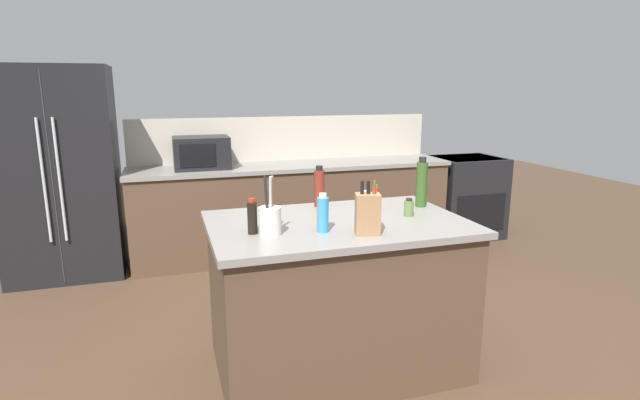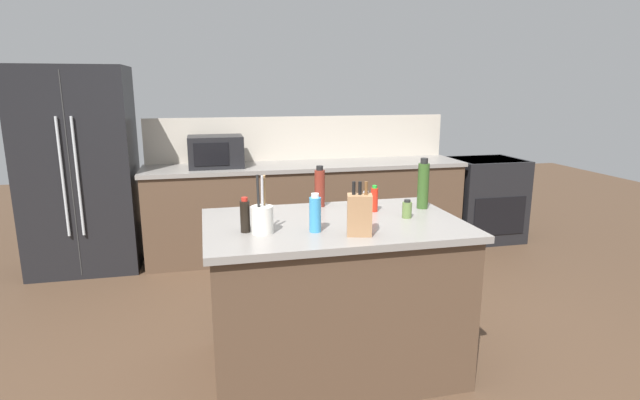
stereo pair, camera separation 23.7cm
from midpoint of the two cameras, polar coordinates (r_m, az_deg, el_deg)
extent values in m
plane|color=#473323|center=(3.31, 3.62, -18.33)|extent=(14.00, 14.00, 0.00)
cube|color=#4C3828|center=(5.19, -0.15, -1.19)|extent=(3.22, 0.62, 0.90)
cube|color=gray|center=(5.10, -0.15, 3.94)|extent=(3.26, 0.66, 0.04)
cube|color=#B2A899|center=(5.37, -0.92, 7.08)|extent=(3.22, 0.03, 0.46)
cube|color=#4C3828|center=(3.10, 3.74, -11.21)|extent=(1.45, 0.92, 0.90)
cube|color=gray|center=(2.94, 3.87, -2.84)|extent=(1.51, 0.98, 0.04)
cube|color=black|center=(5.12, -24.54, 3.11)|extent=(0.97, 0.72, 1.90)
cube|color=#2D2D2D|center=(4.77, -25.35, 2.38)|extent=(0.01, 0.00, 1.80)
cylinder|color=#ADB2B7|center=(4.76, -26.10, 2.30)|extent=(0.02, 0.02, 1.04)
cylinder|color=#ADB2B7|center=(4.74, -24.69, 2.39)|extent=(0.02, 0.02, 1.04)
cube|color=black|center=(5.99, 19.33, 0.07)|extent=(0.76, 0.64, 0.92)
cube|color=black|center=(5.75, 20.97, -1.75)|extent=(0.61, 0.01, 0.41)
cube|color=black|center=(5.91, 19.66, 4.33)|extent=(0.68, 0.58, 0.02)
cube|color=black|center=(4.95, -10.49, 5.46)|extent=(0.52, 0.38, 0.30)
cube|color=black|center=(4.76, -10.93, 5.15)|extent=(0.32, 0.01, 0.21)
cube|color=#936B47|center=(2.66, 7.08, -1.72)|extent=(0.15, 0.13, 0.22)
cylinder|color=black|center=(2.62, 6.46, 1.34)|extent=(0.02, 0.02, 0.07)
cylinder|color=black|center=(2.63, 7.17, 1.34)|extent=(0.02, 0.02, 0.07)
cylinder|color=brown|center=(2.63, 7.87, 1.33)|extent=(0.02, 0.02, 0.07)
cylinder|color=beige|center=(2.68, -4.12, -2.30)|extent=(0.12, 0.12, 0.15)
cylinder|color=olive|center=(2.66, -3.89, 1.00)|extent=(0.01, 0.05, 0.18)
cylinder|color=black|center=(2.65, -4.57, 0.94)|extent=(0.01, 0.05, 0.18)
cylinder|color=#B2B2B7|center=(2.63, -4.08, 0.87)|extent=(0.01, 0.03, 0.18)
cylinder|color=silver|center=(3.20, 7.36, -0.24)|extent=(0.05, 0.05, 0.11)
cylinder|color=#B2B2B7|center=(3.18, 7.40, 0.87)|extent=(0.03, 0.03, 0.02)
cylinder|color=maroon|center=(3.27, 2.03, 1.33)|extent=(0.07, 0.07, 0.24)
cylinder|color=black|center=(3.25, 2.05, 3.67)|extent=(0.04, 0.04, 0.03)
cylinder|color=#3384BC|center=(2.70, 1.95, -1.72)|extent=(0.06, 0.06, 0.19)
cylinder|color=white|center=(2.68, 1.97, 0.50)|extent=(0.04, 0.04, 0.02)
cylinder|color=black|center=(2.71, -6.10, -1.93)|extent=(0.05, 0.05, 0.17)
cylinder|color=#B22319|center=(2.69, -6.15, 0.07)|extent=(0.03, 0.03, 0.02)
cylinder|color=#567038|center=(3.07, 12.10, -1.14)|extent=(0.06, 0.06, 0.10)
cylinder|color=black|center=(3.05, 12.15, -0.13)|extent=(0.04, 0.04, 0.02)
cylinder|color=#2D4C1E|center=(3.31, 13.72, 1.55)|extent=(0.07, 0.07, 0.29)
cylinder|color=black|center=(3.28, 13.88, 4.36)|extent=(0.05, 0.05, 0.04)
cylinder|color=red|center=(3.17, 8.36, 0.00)|extent=(0.05, 0.05, 0.15)
cylinder|color=green|center=(3.16, 8.41, 1.49)|extent=(0.03, 0.03, 0.02)
camera|label=1|loc=(0.12, -87.92, 0.48)|focal=28.00mm
camera|label=2|loc=(0.12, 92.08, -0.48)|focal=28.00mm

